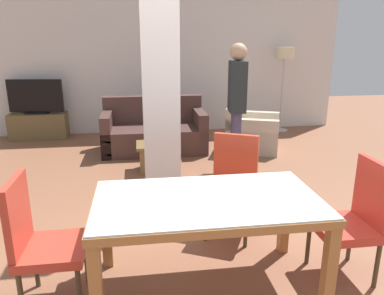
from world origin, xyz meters
name	(u,v)px	position (x,y,z in m)	size (l,w,h in m)	color
ground_plane	(206,286)	(0.00, 0.00, 0.00)	(18.00, 18.00, 0.00)	brown
back_wall	(161,64)	(0.00, 5.12, 1.35)	(7.20, 0.09, 2.70)	silver
divider_pillar	(160,89)	(-0.24, 1.43, 1.35)	(0.38, 0.32, 2.70)	silver
dining_table	(207,217)	(0.00, 0.00, 0.60)	(1.65, 0.91, 0.75)	#A76C39
dining_chair_head_left	(39,238)	(-1.19, 0.00, 0.52)	(0.46, 0.46, 0.97)	#BC3729
dining_chair_far_right	(233,182)	(0.41, 0.84, 0.52)	(0.61, 0.61, 0.97)	#C33F27
dining_chair_head_right	(355,216)	(1.19, 0.00, 0.52)	(0.46, 0.46, 0.97)	red
sofa	(154,133)	(-0.23, 3.76, 0.30)	(1.71, 0.92, 0.88)	#482F2A
armchair	(251,134)	(1.42, 3.57, 0.27)	(1.09, 1.07, 0.76)	beige
coffee_table	(158,156)	(-0.22, 2.72, 0.21)	(0.61, 0.46, 0.40)	brown
bottle	(154,138)	(-0.28, 2.67, 0.50)	(0.07, 0.07, 0.25)	#B2B7BC
tv_stand	(39,126)	(-2.37, 4.84, 0.24)	(1.05, 0.40, 0.48)	brown
tv_screen	(35,97)	(-2.37, 4.84, 0.79)	(1.01, 0.25, 0.64)	black
floor_lamp	(284,61)	(2.41, 4.77, 1.42)	(0.36, 0.36, 1.68)	#B7B7BC
standing_person	(237,99)	(0.89, 2.58, 1.05)	(0.27, 0.40, 1.80)	#413D5B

